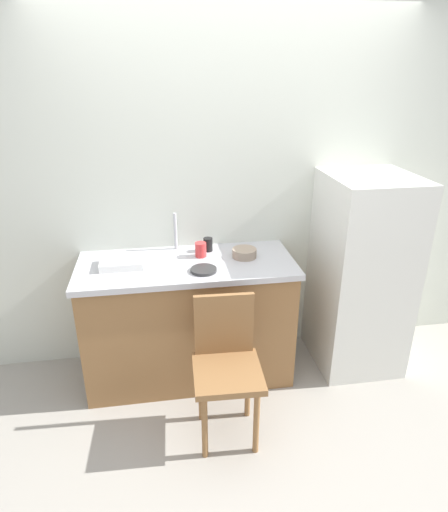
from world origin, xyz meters
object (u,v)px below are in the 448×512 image
object	(u,v)px
dish_tray	(122,263)
cup_black	(208,244)
hotplate	(204,270)
chair	(226,363)
terracotta_bowl	(244,253)
refrigerator	(361,274)
cup_red	(201,250)

from	to	relation	value
dish_tray	cup_black	bearing A→B (deg)	16.08
hotplate	cup_black	bearing A→B (deg)	78.04
hotplate	chair	bearing A→B (deg)	-79.93
chair	terracotta_bowl	world-z (taller)	terracotta_bowl
dish_tray	cup_black	world-z (taller)	cup_black
dish_tray	hotplate	distance (m)	0.55
cup_black	hotplate	bearing A→B (deg)	-101.96
dish_tray	hotplate	xyz separation A→B (m)	(0.52, -0.16, -0.02)
refrigerator	hotplate	distance (m)	1.19
chair	terracotta_bowl	xyz separation A→B (m)	(0.23, 0.62, 0.43)
refrigerator	chair	bearing A→B (deg)	-152.02
dish_tray	terracotta_bowl	bearing A→B (deg)	1.48
cup_black	cup_red	world-z (taller)	cup_red
chair	hotplate	world-z (taller)	hotplate
hotplate	cup_red	xyz separation A→B (m)	(0.01, 0.24, 0.04)
chair	cup_red	world-z (taller)	cup_red
terracotta_bowl	dish_tray	bearing A→B (deg)	-178.52
cup_black	cup_red	bearing A→B (deg)	-123.94
refrigerator	cup_black	world-z (taller)	refrigerator
hotplate	cup_black	distance (m)	0.34
hotplate	cup_red	distance (m)	0.25
refrigerator	hotplate	bearing A→B (deg)	-173.12
refrigerator	chair	world-z (taller)	refrigerator
hotplate	cup_black	xyz separation A→B (m)	(0.07, 0.34, 0.04)
dish_tray	terracotta_bowl	xyz separation A→B (m)	(0.83, 0.02, 0.01)
hotplate	cup_black	world-z (taller)	cup_black
hotplate	cup_red	size ratio (longest dim) A/B	1.68
terracotta_bowl	cup_red	distance (m)	0.30
chair	hotplate	distance (m)	0.61
dish_tray	hotplate	world-z (taller)	dish_tray
chair	cup_black	xyz separation A→B (m)	(-0.01, 0.77, 0.45)
refrigerator	cup_red	size ratio (longest dim) A/B	14.31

